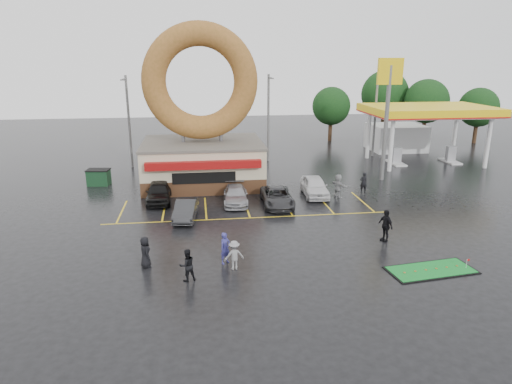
{
  "coord_description": "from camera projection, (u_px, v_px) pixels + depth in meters",
  "views": [
    {
      "loc": [
        -3.44,
        -26.05,
        10.68
      ],
      "look_at": [
        0.26,
        2.25,
        2.2
      ],
      "focal_mm": 32.0,
      "sensor_mm": 36.0,
      "label": 1
    }
  ],
  "objects": [
    {
      "name": "person_walker_near",
      "position": [
        338.0,
        186.0,
        35.88
      ],
      "size": [
        1.21,
        1.8,
        1.86
      ],
      "primitive_type": "imported",
      "rotation": [
        0.0,
        0.0,
        2.0
      ],
      "color": "gray",
      "rests_on": "ground"
    },
    {
      "name": "person_hoodie",
      "position": [
        234.0,
        255.0,
        23.67
      ],
      "size": [
        1.09,
        0.73,
        1.58
      ],
      "primitive_type": "imported",
      "rotation": [
        0.0,
        0.0,
        3.29
      ],
      "color": "gray",
      "rests_on": "ground"
    },
    {
      "name": "streetlight_left",
      "position": [
        129.0,
        120.0,
        44.56
      ],
      "size": [
        0.4,
        2.21,
        9.0
      ],
      "color": "slate",
      "rests_on": "ground"
    },
    {
      "name": "tree_far_c",
      "position": [
        385.0,
        94.0,
        61.62
      ],
      "size": [
        6.3,
        6.3,
        9.0
      ],
      "color": "#332114",
      "rests_on": "ground"
    },
    {
      "name": "tree_far_a",
      "position": [
        427.0,
        101.0,
        58.5
      ],
      "size": [
        5.6,
        5.6,
        8.0
      ],
      "color": "#332114",
      "rests_on": "ground"
    },
    {
      "name": "putting_green",
      "position": [
        431.0,
        270.0,
        23.7
      ],
      "size": [
        4.79,
        2.54,
        0.57
      ],
      "color": "black",
      "rests_on": "ground"
    },
    {
      "name": "donut_shop",
      "position": [
        202.0,
        133.0,
        38.92
      ],
      "size": [
        10.2,
        8.7,
        13.5
      ],
      "color": "#472B19",
      "rests_on": "ground"
    },
    {
      "name": "car_dgrey",
      "position": [
        186.0,
        210.0,
        31.13
      ],
      "size": [
        1.84,
        4.07,
        1.3
      ],
      "primitive_type": "imported",
      "rotation": [
        0.0,
        0.0,
        -0.12
      ],
      "color": "#2A2A2C",
      "rests_on": "ground"
    },
    {
      "name": "person_blue",
      "position": [
        225.0,
        248.0,
        24.35
      ],
      "size": [
        0.76,
        0.72,
        1.74
      ],
      "primitive_type": "imported",
      "rotation": [
        0.0,
        0.0,
        0.66
      ],
      "color": "navy",
      "rests_on": "ground"
    },
    {
      "name": "streetlight_right",
      "position": [
        376.0,
        113.0,
        49.69
      ],
      "size": [
        0.4,
        2.21,
        9.0
      ],
      "color": "slate",
      "rests_on": "ground"
    },
    {
      "name": "person_walker_far",
      "position": [
        363.0,
        182.0,
        37.17
      ],
      "size": [
        0.62,
        0.42,
        1.67
      ],
      "primitive_type": "imported",
      "rotation": [
        0.0,
        0.0,
        3.11
      ],
      "color": "black",
      "rests_on": "ground"
    },
    {
      "name": "ground",
      "position": [
        257.0,
        236.0,
        28.23
      ],
      "size": [
        120.0,
        120.0,
        0.0
      ],
      "primitive_type": "plane",
      "color": "black",
      "rests_on": "ground"
    },
    {
      "name": "dumpster",
      "position": [
        99.0,
        178.0,
        39.4
      ],
      "size": [
        1.93,
        1.41,
        1.3
      ],
      "primitive_type": "cube",
      "rotation": [
        0.0,
        0.0,
        -0.12
      ],
      "color": "#173D22",
      "rests_on": "ground"
    },
    {
      "name": "person_bystander",
      "position": [
        145.0,
        252.0,
        23.92
      ],
      "size": [
        0.78,
        0.95,
        1.68
      ],
      "primitive_type": "imported",
      "rotation": [
        0.0,
        0.0,
        1.91
      ],
      "color": "black",
      "rests_on": "ground"
    },
    {
      "name": "car_silver",
      "position": [
        236.0,
        195.0,
        34.46
      ],
      "size": [
        2.04,
        4.49,
        1.28
      ],
      "primitive_type": "imported",
      "rotation": [
        0.0,
        0.0,
        -0.06
      ],
      "color": "#95959A",
      "rests_on": "ground"
    },
    {
      "name": "car_grey",
      "position": [
        277.0,
        197.0,
        33.92
      ],
      "size": [
        2.36,
        4.82,
        1.32
      ],
      "primitive_type": "imported",
      "rotation": [
        0.0,
        0.0,
        -0.04
      ],
      "color": "#2E2E30",
      "rests_on": "ground"
    },
    {
      "name": "tree_far_d",
      "position": [
        331.0,
        106.0,
        59.1
      ],
      "size": [
        4.9,
        4.9,
        7.0
      ],
      "color": "#332114",
      "rests_on": "ground"
    },
    {
      "name": "streetlight_mid",
      "position": [
        268.0,
        116.0,
        47.25
      ],
      "size": [
        0.4,
        2.21,
        9.0
      ],
      "color": "slate",
      "rests_on": "ground"
    },
    {
      "name": "gas_station",
      "position": [
        414.0,
        124.0,
        49.56
      ],
      "size": [
        12.3,
        13.65,
        5.9
      ],
      "color": "silver",
      "rests_on": "ground"
    },
    {
      "name": "shell_sign",
      "position": [
        388.0,
        97.0,
        39.15
      ],
      "size": [
        2.2,
        0.36,
        10.6
      ],
      "color": "slate",
      "rests_on": "ground"
    },
    {
      "name": "car_white",
      "position": [
        314.0,
        186.0,
        36.33
      ],
      "size": [
        2.08,
        4.64,
        1.55
      ],
      "primitive_type": "imported",
      "rotation": [
        0.0,
        0.0,
        -0.06
      ],
      "color": "silver",
      "rests_on": "ground"
    },
    {
      "name": "car_black",
      "position": [
        159.0,
        192.0,
        34.81
      ],
      "size": [
        1.9,
        4.56,
        1.55
      ],
      "primitive_type": "imported",
      "rotation": [
        0.0,
        0.0,
        0.02
      ],
      "color": "black",
      "rests_on": "ground"
    },
    {
      "name": "tree_far_b",
      "position": [
        479.0,
        107.0,
        57.53
      ],
      "size": [
        4.9,
        4.9,
        7.0
      ],
      "color": "#332114",
      "rests_on": "ground"
    },
    {
      "name": "person_blackjkt",
      "position": [
        187.0,
        265.0,
        22.44
      ],
      "size": [
        0.99,
        0.88,
        1.67
      ],
      "primitive_type": "imported",
      "rotation": [
        0.0,
        0.0,
        3.51
      ],
      "color": "black",
      "rests_on": "ground"
    },
    {
      "name": "person_cameraman",
      "position": [
        386.0,
        225.0,
        27.29
      ],
      "size": [
        0.79,
        1.25,
        1.97
      ],
      "primitive_type": "imported",
      "rotation": [
        0.0,
        0.0,
        -1.28
      ],
      "color": "black",
      "rests_on": "ground"
    }
  ]
}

